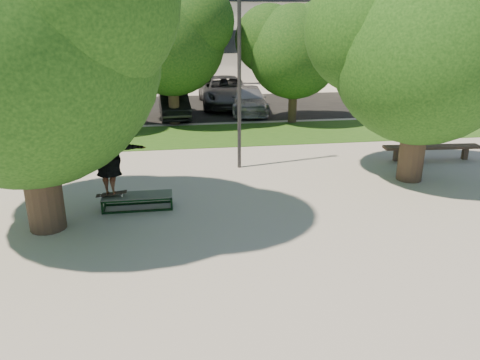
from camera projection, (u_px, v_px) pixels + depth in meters
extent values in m
plane|color=#A9A39B|center=(229.00, 235.00, 10.82)|extent=(120.00, 120.00, 0.00)
cube|color=#1E4B15|center=(224.00, 135.00, 19.81)|extent=(30.00, 4.00, 0.02)
cube|color=black|center=(192.00, 107.00, 25.74)|extent=(40.00, 8.00, 0.01)
cylinder|color=#38281E|center=(39.00, 164.00, 10.63)|extent=(0.84, 0.84, 3.20)
sphere|color=#12380F|center=(23.00, 52.00, 9.80)|extent=(5.80, 5.80, 5.80)
sphere|color=#12380F|center=(77.00, 0.00, 9.11)|extent=(4.06, 4.06, 4.06)
cylinder|color=#38281E|center=(414.00, 132.00, 13.96)|extent=(0.76, 0.76, 3.00)
sphere|color=#12380F|center=(424.00, 53.00, 13.20)|extent=(5.20, 5.20, 5.20)
sphere|color=#12380F|center=(372.00, 29.00, 13.53)|extent=(3.90, 3.90, 3.90)
sphere|color=#12380F|center=(479.00, 20.00, 12.58)|extent=(3.64, 3.64, 3.64)
cylinder|color=#38281E|center=(42.00, 101.00, 19.69)|extent=(0.44, 0.44, 2.80)
sphere|color=black|center=(35.00, 50.00, 19.01)|extent=(4.40, 4.40, 4.40)
sphere|color=black|center=(10.00, 35.00, 19.28)|extent=(3.30, 3.30, 3.30)
sphere|color=black|center=(56.00, 30.00, 18.48)|extent=(3.08, 3.08, 3.08)
cylinder|color=#38281E|center=(173.00, 92.00, 21.37)|extent=(0.50, 0.50, 3.00)
sphere|color=black|center=(171.00, 41.00, 20.63)|extent=(4.80, 4.80, 4.80)
sphere|color=black|center=(143.00, 27.00, 20.93)|extent=(3.60, 3.60, 3.60)
sphere|color=black|center=(196.00, 21.00, 20.05)|extent=(3.36, 3.36, 3.36)
cylinder|color=#38281E|center=(293.00, 95.00, 21.74)|extent=(0.40, 0.40, 2.60)
sphere|color=black|center=(295.00, 52.00, 21.10)|extent=(4.20, 4.20, 4.20)
sphere|color=black|center=(269.00, 39.00, 21.37)|extent=(3.15, 3.15, 3.15)
sphere|color=black|center=(318.00, 35.00, 20.60)|extent=(2.94, 2.94, 2.94)
cylinder|color=#2D2D30|center=(239.00, 76.00, 14.62)|extent=(0.12, 0.12, 6.00)
cube|color=black|center=(155.00, 42.00, 32.79)|extent=(27.60, 0.12, 1.60)
cube|color=white|center=(444.00, 27.00, 32.54)|extent=(15.00, 10.00, 8.00)
cube|color=#475147|center=(137.00, 195.00, 12.20)|extent=(1.80, 0.60, 0.03)
cylinder|color=white|center=(100.00, 197.00, 11.98)|extent=(0.06, 0.03, 0.06)
cylinder|color=white|center=(101.00, 195.00, 12.13)|extent=(0.06, 0.03, 0.06)
cylinder|color=white|center=(122.00, 196.00, 12.06)|extent=(0.06, 0.03, 0.06)
cylinder|color=white|center=(123.00, 193.00, 12.21)|extent=(0.06, 0.03, 0.06)
cube|color=black|center=(111.00, 194.00, 12.08)|extent=(0.78, 0.20, 0.10)
imported|color=#4E2B21|center=(109.00, 164.00, 11.81)|extent=(2.02, 0.79, 1.60)
cube|color=#4E3C2F|center=(396.00, 155.00, 16.25)|extent=(0.18, 0.18, 0.45)
cube|color=#4E3C2F|center=(465.00, 153.00, 16.42)|extent=(0.18, 0.18, 0.45)
cube|color=#4E3C2F|center=(432.00, 147.00, 16.25)|extent=(3.41, 0.70, 0.09)
imported|color=#ADAEB2|center=(28.00, 100.00, 24.21)|extent=(2.18, 3.99, 1.29)
imported|color=black|center=(174.00, 104.00, 23.05)|extent=(1.60, 4.01, 1.30)
imported|color=#525256|center=(225.00, 91.00, 25.98)|extent=(2.68, 5.77, 1.60)
imported|color=#AAAAAF|center=(249.00, 100.00, 24.28)|extent=(2.24, 4.60, 1.29)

